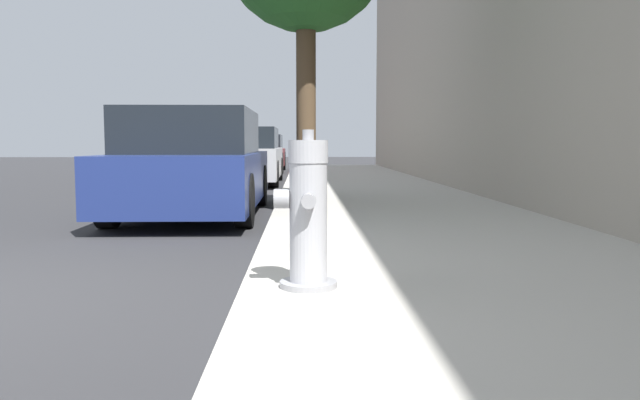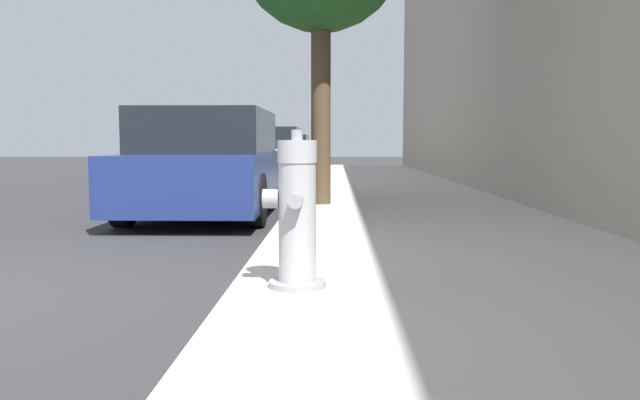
% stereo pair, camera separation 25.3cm
% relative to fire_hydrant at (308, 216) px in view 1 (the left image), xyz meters
% --- Properties ---
extents(sidewalk_slab, '(3.16, 40.00, 0.16)m').
position_rel_fire_hydrant_xyz_m(sidewalk_slab, '(1.19, 0.13, -0.49)').
color(sidewalk_slab, '#B7B2A8').
rests_on(sidewalk_slab, ground_plane).
extents(fire_hydrant, '(0.36, 0.36, 0.91)m').
position_rel_fire_hydrant_xyz_m(fire_hydrant, '(0.00, 0.00, 0.00)').
color(fire_hydrant, '#97979C').
rests_on(fire_hydrant, sidewalk_slab).
extents(parked_car_near, '(1.78, 4.20, 1.42)m').
position_rel_fire_hydrant_xyz_m(parked_car_near, '(-1.49, 4.94, 0.11)').
color(parked_car_near, navy).
rests_on(parked_car_near, ground_plane).
extents(parked_car_mid, '(1.71, 4.23, 1.35)m').
position_rel_fire_hydrant_xyz_m(parked_car_mid, '(-1.41, 11.52, 0.08)').
color(parked_car_mid, '#B7B7BC').
rests_on(parked_car_mid, ground_plane).
extents(parked_car_far, '(1.77, 4.28, 1.26)m').
position_rel_fire_hydrant_xyz_m(parked_car_far, '(-1.53, 17.82, 0.05)').
color(parked_car_far, maroon).
rests_on(parked_car_far, ground_plane).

